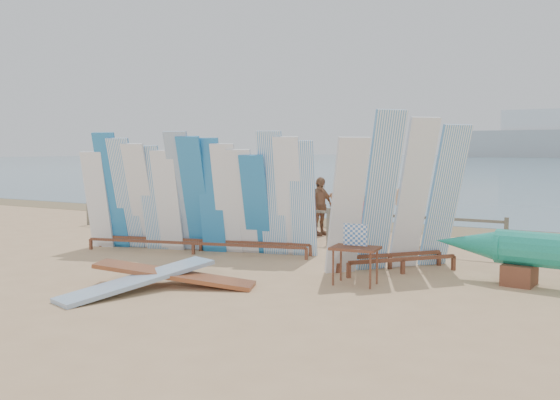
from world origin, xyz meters
The scene contains 20 objects.
ground centered at (0.00, 0.00, 0.00)m, with size 160.00×160.00×0.00m, color tan.
wet_sand_strip centered at (0.00, 7.20, 0.00)m, with size 40.00×2.60×0.01m, color olive.
distant_ship centered at (-12.00, 180.00, 5.31)m, with size 45.00×8.00×14.00m.
fence centered at (0.00, 3.00, 0.63)m, with size 12.08×0.08×0.90m.
main_surfboard_rack centered at (-0.14, 0.67, 1.21)m, with size 5.37×1.91×2.69m.
side_surfboard_rack centered at (4.38, 0.87, 1.36)m, with size 2.34×2.47×3.00m.
vendor_table centered at (4.10, -0.55, 0.35)m, with size 0.82×0.61×1.04m.
flat_board_b centered at (1.21, -2.68, 0.00)m, with size 0.56×2.70×0.07m, color #7CA1C7.
flat_board_c centered at (1.48, -2.11, 0.00)m, with size 0.56×2.70×0.07m, color #974D29.
beach_chair_left centered at (0.32, 4.02, 0.26)m, with size 0.69×0.70×0.89m.
beach_chair_right centered at (0.55, 3.97, 0.24)m, with size 0.58×0.60×0.82m.
stroller centered at (2.42, 4.19, 0.39)m, with size 0.66×0.81×0.96m.
beachgoer_5 centered at (1.22, 5.98, 0.83)m, with size 1.55×0.50×1.67m, color beige.
beachgoer_4 centered at (1.07, 4.46, 0.78)m, with size 0.91×0.40×1.56m, color #8C6042.
beachgoer_8 centered at (3.76, 3.64, 0.93)m, with size 0.90×0.43×1.86m, color beige.
beachgoer_3 centered at (-0.19, 5.96, 0.77)m, with size 0.99×0.41×1.54m, color tan.
beachgoer_extra_1 centered at (-6.07, 6.02, 0.90)m, with size 1.06×0.46×1.81m, color #8C6042.
beachgoer_1 centered at (-2.09, 4.68, 0.78)m, with size 0.57×0.31×1.56m, color #8C6042.
beachgoer_11 centered at (-6.00, 7.50, 0.79)m, with size 1.47×0.47×1.58m, color beige.
beachgoer_2 centered at (-2.21, 4.35, 0.84)m, with size 0.82×0.39×1.68m, color beige.
Camera 1 is at (7.80, -9.81, 2.28)m, focal length 38.00 mm.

